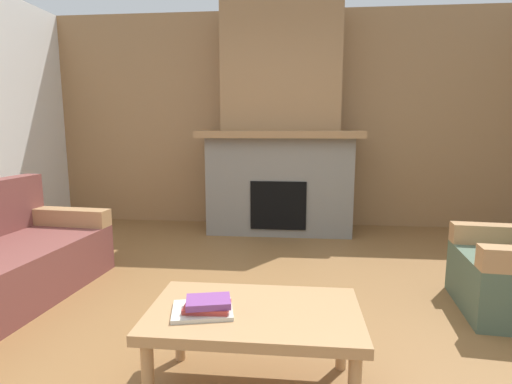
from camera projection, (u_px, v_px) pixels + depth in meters
ground at (261, 335)px, 2.52m from camera, size 9.00×9.00×0.00m
wall_back_wood_panel at (282, 121)px, 5.25m from camera, size 6.00×0.12×2.70m
fireplace at (280, 136)px, 4.91m from camera, size 1.90×0.82×2.70m
coffee_table at (254, 320)px, 1.92m from camera, size 1.00×0.60×0.43m
book_stack_near_edge at (206, 307)px, 1.87m from camera, size 0.32×0.27×0.07m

